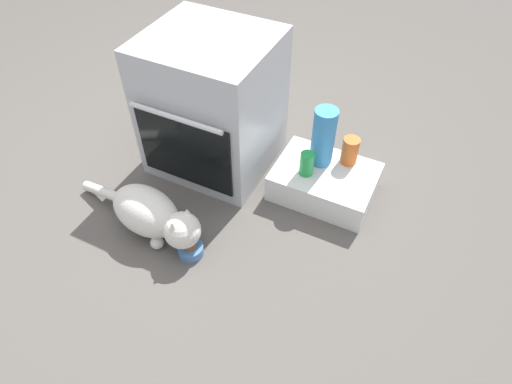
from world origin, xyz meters
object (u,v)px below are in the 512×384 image
sauce_jar (350,151)px  food_bowl (191,249)px  cat (152,214)px  oven (213,105)px  soda_can (307,164)px  pantry_cabinet (324,182)px  water_bottle (323,137)px

sauce_jar → food_bowl: bearing=-123.0°
food_bowl → cat: bearing=171.6°
oven → soda_can: 0.55m
pantry_cabinet → sauce_jar: bearing=56.3°
food_bowl → soda_can: soda_can is taller
pantry_cabinet → soda_can: 0.17m
soda_can → pantry_cabinet: bearing=34.2°
food_bowl → water_bottle: water_bottle is taller
water_bottle → soda_can: bearing=-105.5°
food_bowl → sauce_jar: size_ratio=0.81×
water_bottle → sauce_jar: (0.12, 0.05, -0.08)m
oven → soda_can: size_ratio=5.81×
pantry_cabinet → food_bowl: (-0.40, -0.61, -0.05)m
water_bottle → oven: bearing=-173.2°
water_bottle → sauce_jar: size_ratio=2.14×
pantry_cabinet → sauce_jar: 0.20m
cat → sauce_jar: 0.97m
soda_can → food_bowl: bearing=-119.4°
soda_can → sauce_jar: sauce_jar is taller
pantry_cabinet → cat: size_ratio=0.65×
food_bowl → soda_can: 0.66m
cat → sauce_jar: (0.68, 0.69, 0.09)m
oven → cat: 0.61m
oven → soda_can: oven is taller
food_bowl → soda_can: bearing=60.6°
water_bottle → cat: bearing=-130.9°
food_bowl → water_bottle: 0.80m
soda_can → sauce_jar: bearing=46.8°
pantry_cabinet → water_bottle: water_bottle is taller
oven → water_bottle: 0.56m
cat → food_bowl: bearing=-0.0°
cat → soda_can: bearing=53.7°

